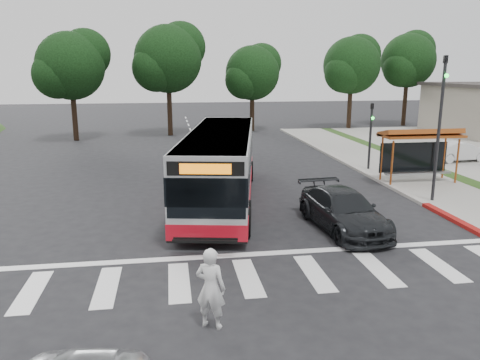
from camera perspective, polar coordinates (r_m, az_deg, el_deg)
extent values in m
plane|color=black|center=(18.52, -1.61, -5.28)|extent=(140.00, 140.00, 0.00)
cube|color=gray|center=(29.20, 18.26, 1.10)|extent=(4.00, 40.00, 0.12)
cube|color=#9E9991|center=(28.36, 14.65, 1.02)|extent=(0.30, 40.00, 0.15)
cube|color=maroon|center=(19.89, 25.98, -5.11)|extent=(0.32, 6.00, 0.15)
cube|color=silver|center=(13.91, 1.00, -11.77)|extent=(18.00, 2.60, 0.01)
cylinder|color=#9A4719|center=(24.93, 18.04, 1.95)|extent=(0.10, 0.10, 2.30)
cylinder|color=#9A4719|center=(26.73, 24.96, 2.08)|extent=(0.10, 0.10, 2.30)
cylinder|color=#9A4719|center=(25.99, 16.87, 2.47)|extent=(0.10, 0.10, 2.30)
cylinder|color=#9A4719|center=(27.72, 23.61, 2.57)|extent=(0.10, 0.10, 2.30)
cube|color=#9A4719|center=(26.10, 21.21, 5.08)|extent=(4.20, 1.60, 0.12)
cube|color=#9A4719|center=(26.12, 21.18, 5.42)|extent=(4.20, 1.32, 0.51)
cube|color=black|center=(26.80, 20.36, 2.63)|extent=(3.80, 0.06, 1.60)
cube|color=gray|center=(26.43, 20.85, 0.79)|extent=(3.60, 0.40, 0.08)
cylinder|color=black|center=(22.42, 23.07, 5.46)|extent=(0.14, 0.14, 6.50)
imported|color=black|center=(22.26, 23.72, 12.48)|extent=(0.16, 0.20, 1.00)
sphere|color=#19E533|center=(22.11, 23.89, 11.55)|extent=(0.18, 0.18, 0.18)
cylinder|color=black|center=(28.72, 15.59, 5.02)|extent=(0.14, 0.14, 4.00)
imported|color=black|center=(28.55, 15.78, 7.99)|extent=(0.16, 0.20, 1.00)
sphere|color=#19E533|center=(28.42, 15.88, 7.25)|extent=(0.18, 0.18, 0.18)
cylinder|color=black|center=(49.04, 13.21, 8.76)|extent=(0.44, 0.44, 4.40)
sphere|color=black|center=(48.91, 13.46, 13.43)|extent=(5.60, 5.60, 5.60)
sphere|color=black|center=(50.13, 14.38, 14.51)|extent=(4.20, 4.20, 4.20)
sphere|color=black|center=(47.90, 12.62, 12.64)|extent=(3.92, 3.92, 3.92)
cylinder|color=black|center=(53.78, 19.44, 8.86)|extent=(0.44, 0.44, 4.84)
sphere|color=black|center=(53.68, 19.81, 13.54)|extent=(5.60, 5.60, 5.60)
sphere|color=black|center=(54.98, 20.54, 14.61)|extent=(4.20, 4.20, 4.20)
sphere|color=black|center=(52.60, 19.15, 12.76)|extent=(3.92, 3.92, 3.92)
cylinder|color=black|center=(43.56, -8.57, 8.58)|extent=(0.44, 0.44, 4.84)
sphere|color=black|center=(43.43, -8.78, 14.38)|extent=(6.00, 6.00, 6.00)
sphere|color=black|center=(44.39, -7.22, 15.82)|extent=(4.50, 4.50, 4.50)
sphere|color=black|center=(42.68, -10.19, 13.31)|extent=(4.20, 4.20, 4.20)
cylinder|color=black|center=(46.31, 1.48, 8.45)|extent=(0.44, 0.44, 3.96)
sphere|color=black|center=(46.14, 1.51, 12.91)|extent=(5.20, 5.20, 5.20)
sphere|color=black|center=(47.11, 2.63, 14.00)|extent=(3.90, 3.90, 3.90)
sphere|color=black|center=(45.36, 0.50, 12.11)|extent=(3.64, 3.64, 3.64)
cylinder|color=black|center=(42.32, -19.53, 7.54)|extent=(0.44, 0.44, 4.40)
sphere|color=black|center=(42.16, -19.96, 12.95)|extent=(5.60, 5.60, 5.60)
sphere|color=black|center=(42.81, -18.34, 14.40)|extent=(4.20, 4.20, 4.20)
sphere|color=black|center=(41.67, -21.42, 11.87)|extent=(3.92, 3.92, 3.92)
imported|color=silver|center=(11.10, -3.59, -13.02)|extent=(0.85, 0.74, 1.97)
imported|color=black|center=(18.07, 12.47, -3.62)|extent=(2.54, 5.27, 1.48)
imported|color=silver|center=(33.52, 25.16, 3.21)|extent=(4.08, 1.82, 1.30)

